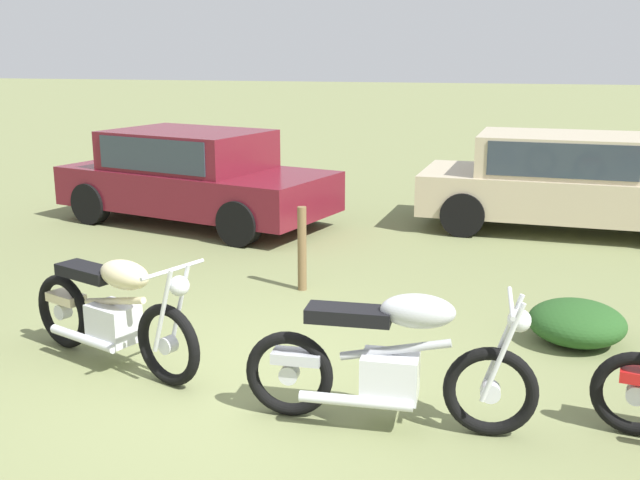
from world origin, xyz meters
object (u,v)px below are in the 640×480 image
object	(u,v)px
car_burgundy	(193,172)
shrub_low	(577,322)
motorcycle_silver	(391,361)
car_beige	(566,177)
motorcycle_cream	(113,311)
fence_post_wooden	(302,249)

from	to	relation	value
car_burgundy	shrub_low	distance (m)	6.64
motorcycle_silver	car_beige	xyz separation A→B (m)	(1.48, 6.68, 0.30)
motorcycle_silver	car_beige	bearing A→B (deg)	74.54
car_burgundy	car_beige	distance (m)	5.63
motorcycle_cream	motorcycle_silver	world-z (taller)	same
car_burgundy	motorcycle_cream	bearing A→B (deg)	-58.15
car_beige	fence_post_wooden	distance (m)	4.83
motorcycle_silver	fence_post_wooden	bearing A→B (deg)	114.31
motorcycle_cream	car_beige	distance (m)	7.37
car_beige	shrub_low	xyz separation A→B (m)	(-0.09, -4.68, -0.60)
car_beige	shrub_low	size ratio (longest dim) A/B	4.97
car_burgundy	car_beige	world-z (taller)	same
car_burgundy	fence_post_wooden	bearing A→B (deg)	-33.25
motorcycle_cream	car_beige	world-z (taller)	car_beige
motorcycle_silver	fence_post_wooden	distance (m)	3.24
car_beige	fence_post_wooden	xyz separation A→B (m)	(-2.97, -3.80, -0.32)
fence_post_wooden	car_beige	bearing A→B (deg)	52.01
motorcycle_silver	car_beige	world-z (taller)	car_beige
car_burgundy	motorcycle_silver	bearing A→B (deg)	-39.96
motorcycle_silver	motorcycle_cream	bearing A→B (deg)	166.39
motorcycle_silver	car_burgundy	distance (m)	7.05
motorcycle_cream	shrub_low	distance (m)	4.14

